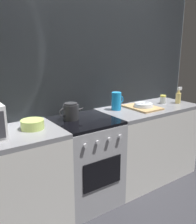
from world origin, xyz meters
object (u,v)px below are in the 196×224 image
Objects in this scene: mixing_bowl at (32,124)px; dish_pile at (143,106)px; kettle at (71,111)px; stove_unit at (85,161)px; pitcher at (116,101)px; spray_bottle at (178,97)px; spice_jar at (163,99)px.

dish_pile is (1.30, -0.03, -0.02)m from mixing_bowl.
kettle is 0.41m from mixing_bowl.
kettle is at bearing 147.08° from stove_unit.
stove_unit is at bearing -2.21° from mixing_bowl.
mixing_bowl reaches higher than dish_pile.
mixing_bowl is at bearing -172.79° from kettle.
pitcher is (0.60, 0.05, 0.02)m from kettle.
dish_pile is 0.56m from spray_bottle.
mixing_bowl is 1.86m from spray_bottle.
kettle is at bearing 174.42° from spray_bottle.
dish_pile is at bearing -174.40° from spice_jar.
kettle is 1.28m from spice_jar.
spice_jar is 0.20m from spray_bottle.
pitcher reaches higher than stove_unit.
mixing_bowl is 1.30m from dish_pile.
spray_bottle is (1.45, -0.14, -0.00)m from kettle.
spray_bottle is at bearing -6.65° from dish_pile.
kettle is (-0.11, 0.07, 0.53)m from stove_unit.
spray_bottle is (1.85, -0.09, 0.04)m from mixing_bowl.
spice_jar is (0.68, -0.08, -0.05)m from pitcher.
spray_bottle is (1.34, -0.07, 0.53)m from stove_unit.
dish_pile is at bearing -4.92° from kettle.
spray_bottle reaches higher than pitcher.
pitcher reaches higher than spice_jar.
kettle is 2.71× the size of spice_jar.
spice_jar is at bearing -7.07° from pitcher.
mixing_bowl is at bearing 177.23° from spray_bottle.
pitcher reaches higher than dish_pile.
stove_unit is 1.27m from spice_jar.
kettle is 1.40× the size of spray_bottle.
stove_unit is 3.16× the size of kettle.
stove_unit is 8.57× the size of spice_jar.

